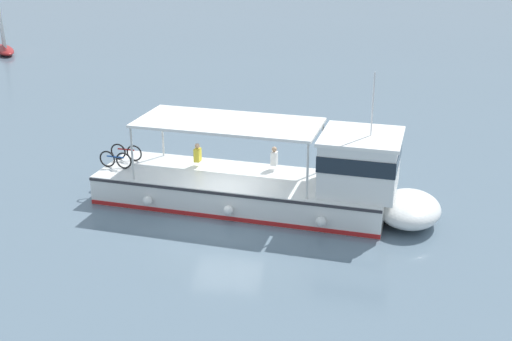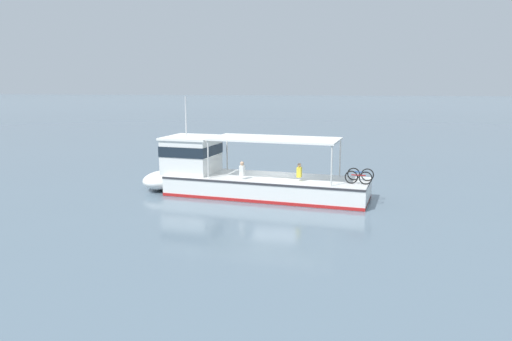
# 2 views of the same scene
# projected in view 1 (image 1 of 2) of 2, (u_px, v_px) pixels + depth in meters

# --- Properties ---
(ground_plane) EXTENTS (400.00, 400.00, 0.00)m
(ground_plane) POSITION_uv_depth(u_px,v_px,m) (227.00, 215.00, 23.40)
(ground_plane) COLOR slate
(ferry_main) EXTENTS (5.20, 13.04, 5.32)m
(ferry_main) POSITION_uv_depth(u_px,v_px,m) (283.00, 183.00, 23.60)
(ferry_main) COLOR white
(ferry_main) RESTS_ON ground
(sailboat_horizon_west) EXTENTS (4.73, 3.91, 5.40)m
(sailboat_horizon_west) POSITION_uv_depth(u_px,v_px,m) (4.00, 47.00, 52.79)
(sailboat_horizon_west) COLOR maroon
(sailboat_horizon_west) RESTS_ON ground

